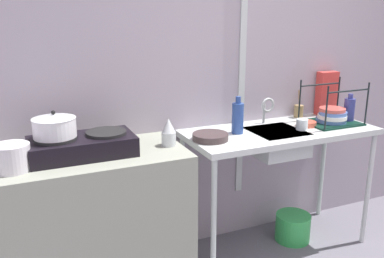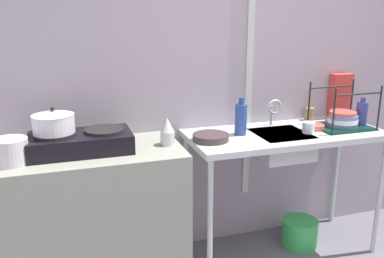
% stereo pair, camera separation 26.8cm
% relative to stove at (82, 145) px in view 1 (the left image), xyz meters
% --- Properties ---
extents(wall_back, '(4.60, 0.10, 2.42)m').
position_rel_stove_xyz_m(wall_back, '(1.27, 0.34, 0.23)').
color(wall_back, '#9F94A1').
rests_on(wall_back, ground).
extents(wall_metal_strip, '(0.05, 0.01, 1.93)m').
position_rel_stove_xyz_m(wall_metal_strip, '(1.22, 0.28, 0.35)').
color(wall_metal_strip, '#B9C1BE').
extents(counter_concrete, '(1.17, 0.58, 0.92)m').
position_rel_stove_xyz_m(counter_concrete, '(0.02, -0.00, -0.52)').
color(counter_concrete, gray).
rests_on(counter_concrete, ground).
extents(counter_sink, '(1.38, 0.58, 0.92)m').
position_rel_stove_xyz_m(counter_sink, '(1.38, 0.00, -0.14)').
color(counter_sink, '#B9C1BE').
rests_on(counter_sink, ground).
extents(stove, '(0.60, 0.32, 0.13)m').
position_rel_stove_xyz_m(stove, '(0.00, 0.00, 0.00)').
color(stove, black).
rests_on(stove, counter_concrete).
extents(pot_on_left_burner, '(0.24, 0.24, 0.15)m').
position_rel_stove_xyz_m(pot_on_left_burner, '(-0.14, 0.00, 0.13)').
color(pot_on_left_burner, silver).
rests_on(pot_on_left_burner, stove).
extents(pot_beside_stove, '(0.19, 0.19, 0.14)m').
position_rel_stove_xyz_m(pot_beside_stove, '(-0.38, -0.09, 0.01)').
color(pot_beside_stove, silver).
rests_on(pot_beside_stove, counter_concrete).
extents(percolator, '(0.09, 0.09, 0.17)m').
position_rel_stove_xyz_m(percolator, '(0.53, -0.03, 0.02)').
color(percolator, silver).
rests_on(percolator, counter_concrete).
extents(sink_basin, '(0.36, 0.37, 0.17)m').
position_rel_stove_xyz_m(sink_basin, '(1.34, -0.02, -0.15)').
color(sink_basin, '#B9C1BE').
rests_on(sink_basin, counter_sink).
extents(faucet, '(0.11, 0.06, 0.20)m').
position_rel_stove_xyz_m(faucet, '(1.37, 0.16, 0.07)').
color(faucet, '#B9C1BE').
rests_on(faucet, counter_sink).
extents(frying_pan, '(0.24, 0.24, 0.04)m').
position_rel_stove_xyz_m(frying_pan, '(0.82, -0.03, -0.04)').
color(frying_pan, '#3C2F30').
rests_on(frying_pan, counter_sink).
extents(dish_rack, '(0.39, 0.31, 0.32)m').
position_rel_stove_xyz_m(dish_rack, '(1.83, -0.02, -0.01)').
color(dish_rack, black).
rests_on(dish_rack, counter_sink).
extents(cup_by_rack, '(0.08, 0.08, 0.08)m').
position_rel_stove_xyz_m(cup_by_rack, '(1.52, -0.07, -0.02)').
color(cup_by_rack, white).
rests_on(cup_by_rack, counter_sink).
extents(small_bowl_on_drainboard, '(0.14, 0.14, 0.04)m').
position_rel_stove_xyz_m(small_bowl_on_drainboard, '(1.61, -0.00, -0.04)').
color(small_bowl_on_drainboard, '#C55640').
rests_on(small_bowl_on_drainboard, counter_sink).
extents(bottle_by_sink, '(0.08, 0.08, 0.26)m').
position_rel_stove_xyz_m(bottle_by_sink, '(1.06, 0.04, 0.05)').
color(bottle_by_sink, navy).
rests_on(bottle_by_sink, counter_sink).
extents(bottle_by_rack, '(0.08, 0.08, 0.22)m').
position_rel_stove_xyz_m(bottle_by_rack, '(1.98, -0.04, 0.03)').
color(bottle_by_rack, navy).
rests_on(bottle_by_rack, counter_sink).
extents(cereal_box, '(0.17, 0.08, 0.35)m').
position_rel_stove_xyz_m(cereal_box, '(1.99, 0.23, 0.11)').
color(cereal_box, red).
rests_on(cereal_box, counter_sink).
extents(utensil_jar, '(0.07, 0.08, 0.21)m').
position_rel_stove_xyz_m(utensil_jar, '(1.72, 0.24, -0.01)').
color(utensil_jar, olive).
rests_on(utensil_jar, counter_sink).
extents(bucket_on_floor, '(0.27, 0.27, 0.21)m').
position_rel_stove_xyz_m(bucket_on_floor, '(1.56, -0.00, -0.88)').
color(bucket_on_floor, green).
rests_on(bucket_on_floor, ground).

